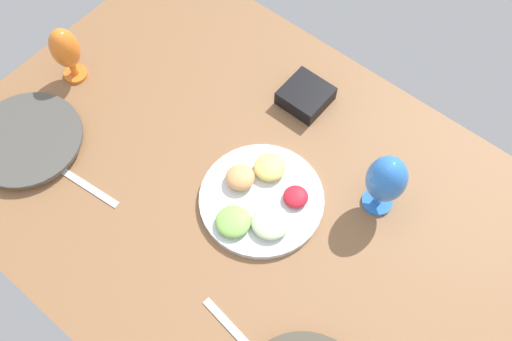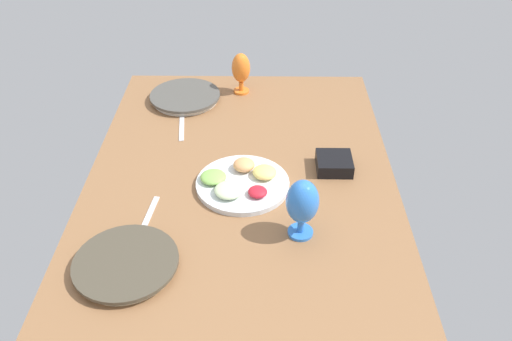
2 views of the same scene
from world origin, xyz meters
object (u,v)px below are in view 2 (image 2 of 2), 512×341
(dinner_plate_left, at_px, (126,264))
(square_bowl_black, at_px, (334,163))
(dinner_plate_right, at_px, (185,97))
(fruit_platter, at_px, (242,183))
(hurricane_glass_blue, at_px, (302,203))
(hurricane_glass_orange, at_px, (241,69))

(dinner_plate_left, xyz_separation_m, square_bowl_black, (0.47, -0.62, 0.01))
(dinner_plate_right, height_order, fruit_platter, fruit_platter)
(dinner_plate_right, relative_size, hurricane_glass_blue, 1.51)
(square_bowl_black, bearing_deg, hurricane_glass_orange, 31.60)
(fruit_platter, distance_m, hurricane_glass_blue, 0.30)
(dinner_plate_left, bearing_deg, fruit_platter, -40.01)
(dinner_plate_left, distance_m, square_bowl_black, 0.78)
(fruit_platter, height_order, square_bowl_black, fruit_platter)
(dinner_plate_left, xyz_separation_m, hurricane_glass_blue, (0.14, -0.49, 0.10))
(dinner_plate_left, xyz_separation_m, dinner_plate_right, (0.94, -0.05, 0.00))
(dinner_plate_left, relative_size, fruit_platter, 0.94)
(dinner_plate_left, bearing_deg, hurricane_glass_blue, -73.55)
(dinner_plate_left, height_order, hurricane_glass_blue, hurricane_glass_blue)
(dinner_plate_left, bearing_deg, square_bowl_black, -52.98)
(dinner_plate_left, relative_size, square_bowl_black, 2.41)
(fruit_platter, xyz_separation_m, hurricane_glass_blue, (-0.22, -0.18, 0.10))
(square_bowl_black, bearing_deg, hurricane_glass_blue, 157.73)
(dinner_plate_right, height_order, square_bowl_black, square_bowl_black)
(fruit_platter, bearing_deg, hurricane_glass_orange, 2.10)
(dinner_plate_left, xyz_separation_m, fruit_platter, (0.36, -0.31, 0.00))
(hurricane_glass_blue, bearing_deg, square_bowl_black, -22.27)
(fruit_platter, distance_m, square_bowl_black, 0.33)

